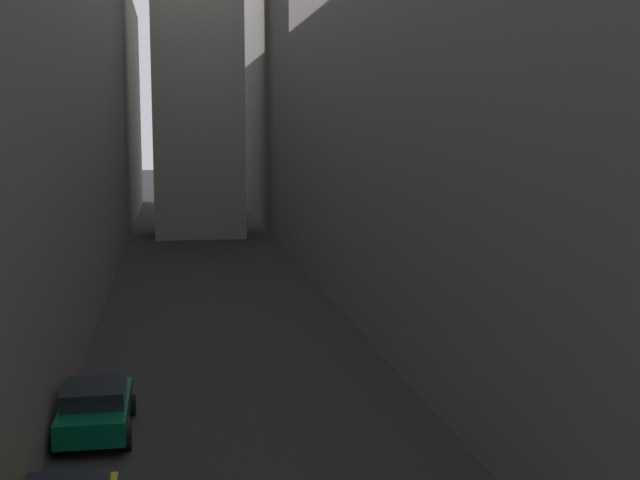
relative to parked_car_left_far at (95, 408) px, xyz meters
name	(u,v)px	position (x,y,z in m)	size (l,w,h in m)	color
ground_plane	(215,289)	(4.40, 21.26, -0.75)	(264.00, 264.00, 0.00)	#232326
building_block_right	(441,67)	(17.39, 23.26, 11.17)	(14.98, 108.00, 23.85)	slate
parked_car_left_far	(95,408)	(0.00, 0.00, 0.00)	(2.07, 4.17, 1.44)	#05472D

